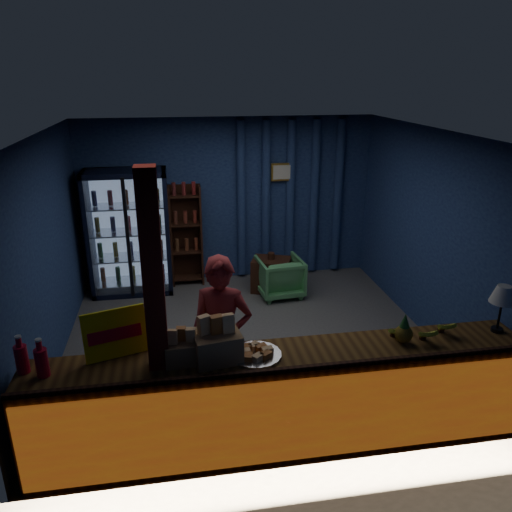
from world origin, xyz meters
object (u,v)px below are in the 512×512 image
(green_chair, at_px, (280,277))
(table_lamp, at_px, (503,296))
(shopkeeper, at_px, (221,338))
(pastry_tray, at_px, (256,354))

(green_chair, xyz_separation_m, table_lamp, (1.39, -3.15, 1.01))
(shopkeeper, distance_m, table_lamp, 2.63)
(table_lamp, bearing_deg, shopkeeper, 168.28)
(pastry_tray, bearing_deg, table_lamp, 1.35)
(shopkeeper, relative_size, table_lamp, 3.56)
(green_chair, distance_m, table_lamp, 3.59)
(table_lamp, bearing_deg, pastry_tray, -178.65)
(shopkeeper, distance_m, green_chair, 2.91)
(shopkeeper, relative_size, pastry_tray, 3.72)
(green_chair, relative_size, pastry_tray, 1.50)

